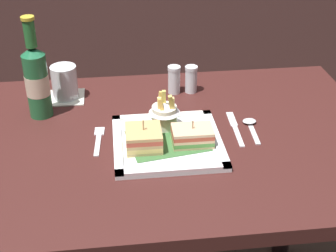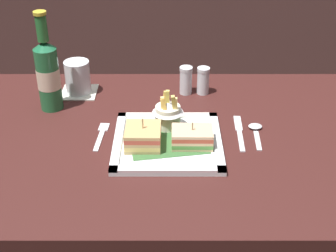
# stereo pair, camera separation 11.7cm
# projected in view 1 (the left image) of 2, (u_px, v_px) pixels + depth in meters

# --- Properties ---
(dining_table) EXTENTS (1.07, 0.72, 0.73)m
(dining_table) POSITION_uv_depth(u_px,v_px,m) (169.00, 175.00, 1.27)
(dining_table) COLOR #3C1A18
(dining_table) RESTS_ON ground_plane
(square_plate) EXTENTS (0.26, 0.26, 0.02)m
(square_plate) POSITION_uv_depth(u_px,v_px,m) (167.00, 142.00, 1.17)
(square_plate) COLOR white
(square_plate) RESTS_ON dining_table
(sandwich_half_left) EXTENTS (0.08, 0.09, 0.07)m
(sandwich_half_left) POSITION_uv_depth(u_px,v_px,m) (144.00, 138.00, 1.13)
(sandwich_half_left) COLOR tan
(sandwich_half_left) RESTS_ON square_plate
(sandwich_half_right) EXTENTS (0.10, 0.07, 0.06)m
(sandwich_half_right) POSITION_uv_depth(u_px,v_px,m) (192.00, 136.00, 1.15)
(sandwich_half_right) COLOR #D5B07E
(sandwich_half_right) RESTS_ON square_plate
(fries_cup) EXTENTS (0.08, 0.08, 0.10)m
(fries_cup) POSITION_uv_depth(u_px,v_px,m) (164.00, 113.00, 1.20)
(fries_cup) COLOR white
(fries_cup) RESTS_ON square_plate
(beer_bottle) EXTENTS (0.06, 0.06, 0.27)m
(beer_bottle) POSITION_uv_depth(u_px,v_px,m) (37.00, 79.00, 1.24)
(beer_bottle) COLOR #24693A
(beer_bottle) RESTS_ON dining_table
(drink_coaster) EXTENTS (0.10, 0.10, 0.00)m
(drink_coaster) POSITION_uv_depth(u_px,v_px,m) (66.00, 98.00, 1.38)
(drink_coaster) COLOR white
(drink_coaster) RESTS_ON dining_table
(water_glass) EXTENTS (0.07, 0.07, 0.09)m
(water_glass) POSITION_uv_depth(u_px,v_px,m) (65.00, 84.00, 1.35)
(water_glass) COLOR silver
(water_glass) RESTS_ON dining_table
(fork) EXTENTS (0.03, 0.13, 0.00)m
(fork) POSITION_uv_depth(u_px,v_px,m) (98.00, 139.00, 1.19)
(fork) COLOR silver
(fork) RESTS_ON dining_table
(knife) EXTENTS (0.02, 0.17, 0.00)m
(knife) POSITION_uv_depth(u_px,v_px,m) (235.00, 127.00, 1.24)
(knife) COLOR silver
(knife) RESTS_ON dining_table
(spoon) EXTENTS (0.04, 0.12, 0.01)m
(spoon) POSITION_uv_depth(u_px,v_px,m) (251.00, 124.00, 1.24)
(spoon) COLOR silver
(spoon) RESTS_ON dining_table
(salt_shaker) EXTENTS (0.04, 0.04, 0.08)m
(salt_shaker) POSITION_uv_depth(u_px,v_px,m) (174.00, 81.00, 1.39)
(salt_shaker) COLOR silver
(salt_shaker) RESTS_ON dining_table
(pepper_shaker) EXTENTS (0.04, 0.04, 0.08)m
(pepper_shaker) POSITION_uv_depth(u_px,v_px,m) (191.00, 81.00, 1.39)
(pepper_shaker) COLOR silver
(pepper_shaker) RESTS_ON dining_table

